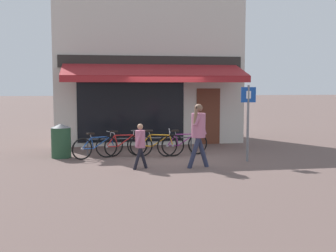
# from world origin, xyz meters

# --- Properties ---
(ground_plane) EXTENTS (160.00, 160.00, 0.00)m
(ground_plane) POSITION_xyz_m (0.00, 0.00, 0.00)
(ground_plane) COLOR brown
(shop_front) EXTENTS (7.08, 4.61, 5.88)m
(shop_front) POSITION_xyz_m (-0.27, 4.22, 2.93)
(shop_front) COLOR beige
(shop_front) RESTS_ON ground_plane
(bike_rack_rail) EXTENTS (3.39, 0.04, 0.57)m
(bike_rack_rail) POSITION_xyz_m (-0.95, 0.52, 0.47)
(bike_rack_rail) COLOR #47494F
(bike_rack_rail) RESTS_ON ground_plane
(bicycle_blue) EXTENTS (1.58, 0.80, 0.80)m
(bicycle_blue) POSITION_xyz_m (-2.27, 0.24, 0.36)
(bicycle_blue) COLOR black
(bicycle_blue) RESTS_ON ground_plane
(bicycle_red) EXTENTS (1.66, 0.60, 0.83)m
(bicycle_red) POSITION_xyz_m (-1.53, 0.42, 0.37)
(bicycle_red) COLOR black
(bicycle_red) RESTS_ON ground_plane
(bicycle_orange) EXTENTS (1.70, 0.54, 0.88)m
(bicycle_orange) POSITION_xyz_m (-0.47, 0.17, 0.38)
(bicycle_orange) COLOR black
(bicycle_orange) RESTS_ON ground_plane
(bicycle_purple) EXTENTS (1.72, 0.59, 0.83)m
(bicycle_purple) POSITION_xyz_m (0.37, 0.28, 0.37)
(bicycle_purple) COLOR black
(bicycle_purple) RESTS_ON ground_plane
(pedestrian_adult) EXTENTS (0.65, 0.55, 1.74)m
(pedestrian_adult) POSITION_xyz_m (0.39, -1.71, 1.06)
(pedestrian_adult) COLOR #282D47
(pedestrian_adult) RESTS_ON ground_plane
(pedestrian_child) EXTENTS (0.41, 0.43, 1.22)m
(pedestrian_child) POSITION_xyz_m (-1.17, -1.64, 0.73)
(pedestrian_child) COLOR black
(pedestrian_child) RESTS_ON ground_plane
(litter_bin) EXTENTS (0.61, 0.61, 1.04)m
(litter_bin) POSITION_xyz_m (-3.39, 0.53, 0.52)
(litter_bin) COLOR #23472D
(litter_bin) RESTS_ON ground_plane
(parking_sign) EXTENTS (0.44, 0.07, 2.22)m
(parking_sign) POSITION_xyz_m (2.03, -1.04, 1.37)
(parking_sign) COLOR slate
(parking_sign) RESTS_ON ground_plane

